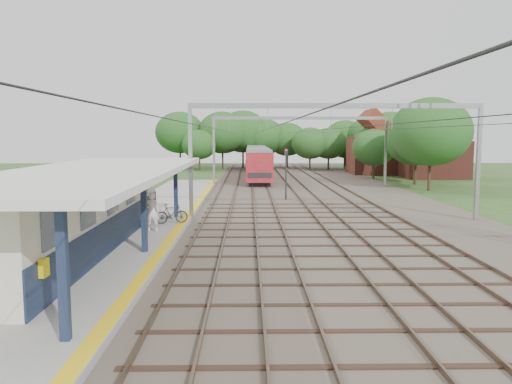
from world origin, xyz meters
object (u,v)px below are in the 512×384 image
object	(u,v)px
person	(152,212)
signal_post	(286,169)
train	(257,159)
bicycle	(172,214)

from	to	relation	value
person	signal_post	xyz separation A→B (m)	(7.78, 14.37, 1.19)
train	signal_post	xyz separation A→B (m)	(1.85, -26.39, 0.50)
person	bicycle	distance (m)	2.36
person	signal_post	size ratio (longest dim) A/B	0.48
bicycle	signal_post	distance (m)	14.19
train	person	bearing A→B (deg)	-98.28
signal_post	person	bearing A→B (deg)	-110.80
person	train	distance (m)	41.19
person	bicycle	xyz separation A→B (m)	(0.63, 2.23, -0.45)
bicycle	signal_post	bearing A→B (deg)	-49.51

